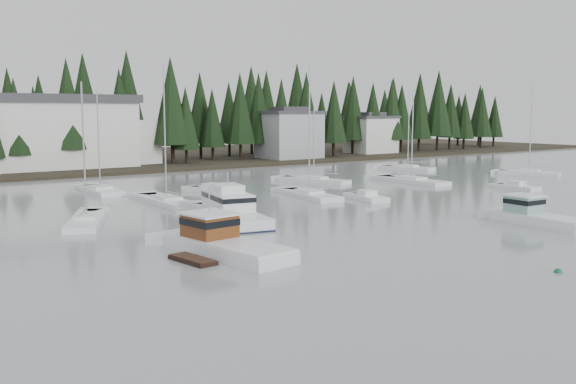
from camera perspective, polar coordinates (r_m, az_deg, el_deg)
name	(u,v)px	position (r m, az deg, el deg)	size (l,w,h in m)	color
far_shore_land	(57,163)	(117.91, -19.89, 2.42)	(240.00, 54.00, 1.00)	black
conifer_treeline	(77,168)	(107.40, -18.26, 2.06)	(200.00, 22.00, 20.00)	black
house_east_a	(289,134)	(116.27, 0.12, 5.21)	(10.60, 8.48, 9.25)	#999EA0
house_east_b	(371,134)	(131.86, 7.40, 5.17)	(9.54, 7.42, 8.25)	silver
harbor_inn	(63,132)	(102.71, -19.34, 5.03)	(29.50, 11.50, 10.90)	silver
lobster_boat_brown	(222,246)	(40.68, -5.86, -4.78)	(5.72, 10.00, 4.78)	white
cabin_cruiser_center	(230,213)	(52.50, -5.21, -1.88)	(5.50, 11.33, 4.67)	white
lobster_boat_teal	(536,218)	(54.62, 21.19, -2.18)	(3.14, 7.99, 4.36)	white
sailboat_0	(529,174)	(96.94, 20.62, 1.50)	(5.32, 8.54, 13.81)	white
sailboat_1	(411,182)	(82.39, 10.90, 0.87)	(3.09, 10.65, 12.48)	white
sailboat_2	(408,169)	(100.20, 10.59, 2.00)	(4.81, 8.62, 12.70)	white
sailboat_3	(309,196)	(67.19, 1.89, -0.39)	(4.07, 9.70, 14.08)	white
sailboat_5	(167,203)	(63.56, -10.75, -0.96)	(3.18, 10.71, 13.89)	white
sailboat_6	(314,182)	(81.40, 2.31, 0.93)	(5.12, 10.08, 11.57)	white
sailboat_8	(87,223)	(53.96, -17.45, -2.62)	(6.23, 9.59, 11.80)	white
sailboat_9	(100,192)	(73.77, -16.33, -0.01)	(2.95, 8.89, 11.77)	white
runabout_1	(367,199)	(65.43, 7.05, -0.60)	(3.06, 5.34, 1.42)	white
runabout_2	(517,188)	(78.19, 19.65, 0.30)	(2.20, 5.10, 1.42)	white
runabout_4	(213,191)	(71.31, -6.69, 0.05)	(3.89, 6.99, 1.42)	white
mooring_buoy_green	(558,272)	(39.15, 22.88, -6.61)	(0.47, 0.47, 0.47)	#145933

